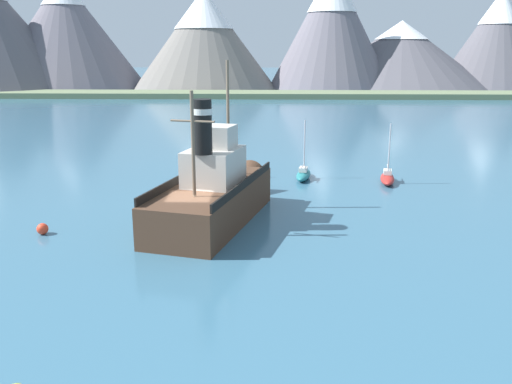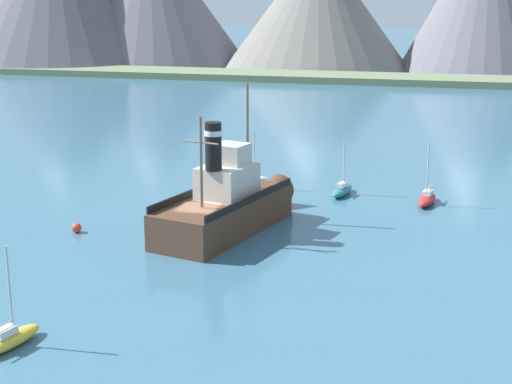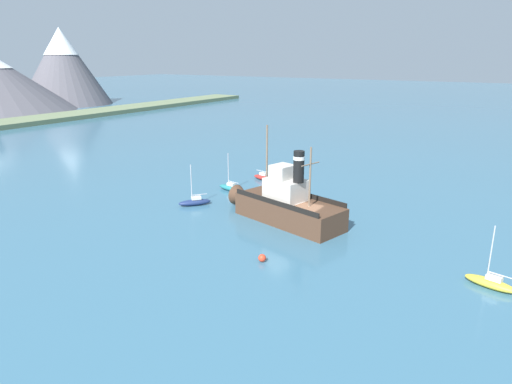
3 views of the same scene
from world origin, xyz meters
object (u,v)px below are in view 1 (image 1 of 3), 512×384
at_px(sailboat_teal, 303,174).
at_px(sailboat_navy, 218,173).
at_px(sailboat_red, 387,178).
at_px(mooring_buoy, 43,229).
at_px(old_tugboat, 215,192).

bearing_deg(sailboat_teal, sailboat_navy, 179.50).
bearing_deg(sailboat_red, mooring_buoy, -149.67).
distance_m(old_tugboat, mooring_buoy, 10.51).
height_order(sailboat_red, sailboat_teal, same).
relative_size(old_tugboat, mooring_buoy, 21.97).
height_order(sailboat_teal, sailboat_navy, same).
distance_m(sailboat_teal, mooring_buoy, 21.72).
bearing_deg(sailboat_teal, mooring_buoy, -137.98).
xyz_separation_m(old_tugboat, sailboat_navy, (-0.94, 11.41, -1.40)).
bearing_deg(sailboat_navy, old_tugboat, -85.30).
distance_m(old_tugboat, sailboat_red, 16.60).
relative_size(sailboat_navy, mooring_buoy, 7.28).
height_order(sailboat_red, sailboat_navy, same).
xyz_separation_m(sailboat_teal, sailboat_navy, (-7.18, 0.06, 0.00)).
height_order(old_tugboat, sailboat_teal, old_tugboat).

